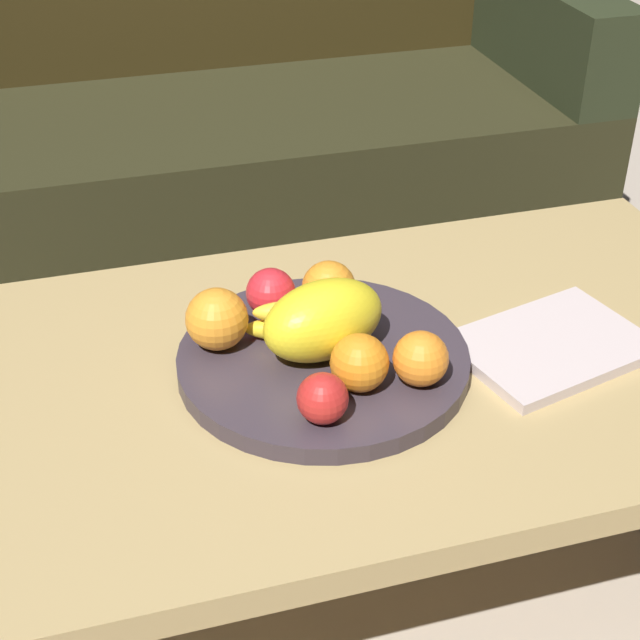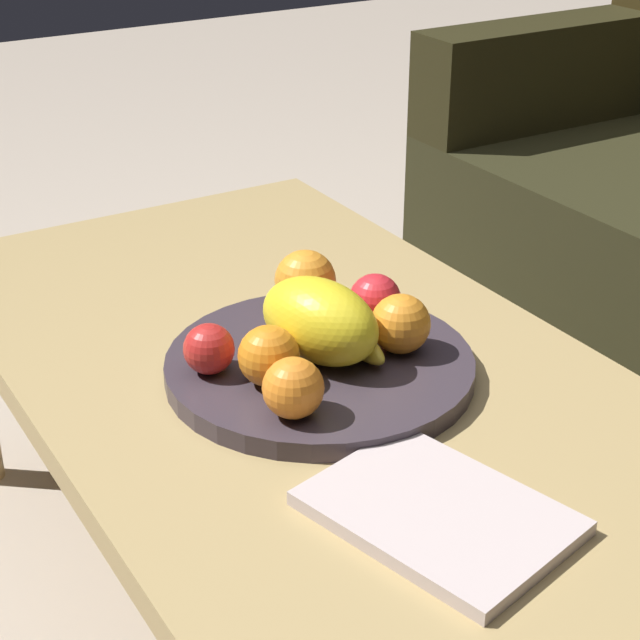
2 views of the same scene
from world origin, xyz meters
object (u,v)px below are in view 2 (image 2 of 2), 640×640
Objects in this scene: orange_left at (269,356)px; orange_back at (305,280)px; magazine at (438,513)px; coffee_table at (320,403)px; apple_front at (375,300)px; melon_large_front at (320,319)px; orange_right at (293,388)px; apple_left at (209,349)px; fruit_bowl at (320,365)px; orange_front at (401,324)px; banana_bunch at (341,328)px.

orange_back reaches higher than orange_left.
coffee_table is at bearing 157.28° from magazine.
orange_left is at bearing -71.34° from apple_front.
melon_large_front is 0.14m from orange_right.
apple_left is 0.25× the size of magazine.
fruit_bowl is 0.11m from orange_front.
apple_left is at bearing -106.54° from coffee_table.
coffee_table is at bearing -23.09° from orange_back.
apple_front is (-0.04, 0.11, 0.10)m from coffee_table.
orange_front is at bearing 108.33° from orange_right.
coffee_table is at bearing -73.63° from banana_bunch.
apple_left is at bearing -99.25° from banana_bunch.
banana_bunch is at bearing 129.71° from orange_right.
orange_right is (0.06, -0.19, -0.00)m from orange_front.
apple_front is at bearing 124.77° from orange_right.
apple_left reaches higher than magazine.
orange_back reaches higher than orange_right.
orange_back is at bearing 172.11° from banana_bunch.
orange_right is at bearing -43.56° from coffee_table.
fruit_bowl is 0.10m from orange_left.
apple_left is at bearing -141.71° from orange_left.
apple_front reaches higher than fruit_bowl.
apple_front reaches higher than banana_bunch.
orange_back is 0.21m from apple_left.
melon_large_front is at bearing -22.77° from orange_back.
orange_right is 0.85× the size of orange_back.
orange_left is 0.08m from orange_right.
orange_left is 0.08m from apple_left.
apple_front is 1.10× the size of apple_left.
melon_large_front is 2.39× the size of orange_right.
orange_back reaches higher than magazine.
melon_large_front is 0.04m from banana_bunch.
coffee_table is 18.98× the size of apple_front.
apple_left is (-0.07, -0.23, -0.01)m from orange_front.
melon_large_front is at bearing 147.51° from coffee_table.
orange_right is at bearing -33.18° from orange_back.
orange_back is 0.12m from banana_bunch.
melon_large_front reaches higher than coffee_table.
orange_back is (-0.15, 0.14, 0.00)m from orange_left.
orange_right is 0.41× the size of banana_bunch.
fruit_bowl is at bearing -69.84° from apple_front.
banana_bunch is (-0.01, 0.04, -0.03)m from melon_large_front.
orange_back is at bearing 146.82° from orange_right.
banana_bunch is at bearing -7.89° from orange_back.
apple_front is 0.27× the size of magazine.
orange_right reaches higher than coffee_table.
orange_left is 0.89× the size of orange_back.
coffee_table is 7.67× the size of banana_bunch.
melon_large_front is at bearing -161.34° from fruit_bowl.
orange_left is 1.18× the size of apple_left.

